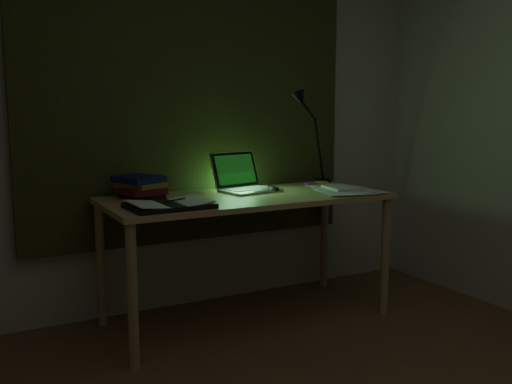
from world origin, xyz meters
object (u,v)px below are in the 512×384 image
open_textbook (169,204)px  book_stack (141,187)px  loose_papers (331,189)px  desk (247,258)px  laptop (250,172)px  desk_lamp (324,140)px

open_textbook → book_stack: (-0.04, 0.39, 0.05)m
book_stack → loose_papers: (1.17, -0.27, -0.06)m
desk → book_stack: bearing=162.2°
laptop → desk_lamp: 0.73m
laptop → desk_lamp: desk_lamp is taller
laptop → open_textbook: bearing=-166.0°
open_textbook → desk: bearing=16.9°
book_stack → loose_papers: book_stack is taller
open_textbook → book_stack: bearing=92.8°
open_textbook → book_stack: size_ratio=1.68×
open_textbook → laptop: bearing=23.5°
loose_papers → desk_lamp: (0.20, 0.38, 0.29)m
loose_papers → desk: bearing=172.0°
desk → book_stack: size_ratio=6.70×
desk_lamp → laptop: bearing=-163.9°
laptop → open_textbook: size_ratio=0.92×
desk → desk_lamp: (0.77, 0.30, 0.69)m
desk → loose_papers: size_ratio=4.35×
book_stack → desk_lamp: 1.40m
desk_lamp → book_stack: bearing=-174.1°
open_textbook → loose_papers: 1.14m
desk → desk_lamp: desk_lamp is taller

